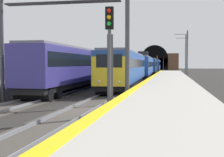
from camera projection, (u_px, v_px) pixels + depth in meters
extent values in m
plane|color=#282623|center=(82.00, 111.00, 16.95)|extent=(320.00, 320.00, 0.00)
cube|color=#ADA89E|center=(166.00, 104.00, 16.06)|extent=(112.00, 4.57, 1.02)
cube|color=yellow|center=(128.00, 93.00, 16.42)|extent=(112.00, 0.50, 0.01)
cube|color=#423D38|center=(82.00, 110.00, 16.95)|extent=(160.00, 2.60, 0.06)
cube|color=gray|center=(70.00, 108.00, 17.08)|extent=(160.00, 0.07, 0.15)
cube|color=gray|center=(95.00, 109.00, 16.81)|extent=(160.00, 0.07, 0.15)
cube|color=#423D38|center=(7.00, 108.00, 17.80)|extent=(160.00, 2.66, 0.06)
cube|color=gray|center=(19.00, 107.00, 17.66)|extent=(160.00, 0.07, 0.15)
cube|color=#264C99|center=(125.00, 67.00, 32.74)|extent=(19.78, 3.28, 2.73)
cube|color=black|center=(125.00, 63.00, 32.72)|extent=(18.99, 3.30, 0.77)
cube|color=slate|center=(126.00, 53.00, 32.67)|extent=(19.18, 2.85, 0.20)
cube|color=black|center=(125.00, 81.00, 32.81)|extent=(19.38, 2.94, 0.47)
cylinder|color=black|center=(112.00, 91.00, 24.39)|extent=(0.90, 2.62, 0.84)
cylinder|color=black|center=(116.00, 89.00, 26.16)|extent=(0.90, 2.62, 0.84)
cylinder|color=black|center=(132.00, 81.00, 39.48)|extent=(0.90, 2.62, 0.84)
cylinder|color=black|center=(133.00, 80.00, 41.25)|extent=(0.90, 2.62, 0.84)
cube|color=yellow|center=(109.00, 71.00, 23.00)|extent=(0.18, 2.71, 2.24)
cube|color=black|center=(109.00, 61.00, 22.91)|extent=(0.09, 1.98, 0.98)
sphere|color=#F2EACC|center=(119.00, 82.00, 22.85)|extent=(0.20, 0.20, 0.20)
sphere|color=#F2EACC|center=(99.00, 82.00, 23.10)|extent=(0.20, 0.20, 0.20)
cube|color=#264C99|center=(143.00, 66.00, 52.74)|extent=(19.78, 3.28, 2.73)
cube|color=black|center=(143.00, 64.00, 52.73)|extent=(18.99, 3.30, 0.80)
cube|color=slate|center=(143.00, 57.00, 52.67)|extent=(19.18, 2.85, 0.20)
cube|color=black|center=(143.00, 75.00, 52.81)|extent=(19.38, 2.94, 0.47)
cylinder|color=black|center=(139.00, 79.00, 44.51)|extent=(0.90, 2.62, 0.84)
cylinder|color=black|center=(140.00, 78.00, 46.29)|extent=(0.90, 2.62, 0.84)
cylinder|color=black|center=(145.00, 75.00, 59.36)|extent=(0.90, 2.62, 0.84)
cylinder|color=black|center=(146.00, 75.00, 61.14)|extent=(0.90, 2.62, 0.84)
cube|color=#264C99|center=(151.00, 65.00, 72.74)|extent=(19.78, 3.28, 2.73)
cube|color=black|center=(151.00, 64.00, 72.73)|extent=(18.99, 3.30, 0.89)
cube|color=slate|center=(151.00, 59.00, 72.67)|extent=(19.18, 2.85, 0.20)
cube|color=black|center=(151.00, 72.00, 72.81)|extent=(19.38, 2.94, 0.47)
cylinder|color=black|center=(149.00, 74.00, 64.02)|extent=(0.90, 2.62, 0.84)
cylinder|color=black|center=(149.00, 74.00, 65.79)|extent=(0.90, 2.62, 0.84)
cylinder|color=black|center=(152.00, 72.00, 79.87)|extent=(0.90, 2.62, 0.84)
cylinder|color=black|center=(152.00, 72.00, 81.64)|extent=(0.90, 2.62, 0.84)
cube|color=#264C99|center=(155.00, 65.00, 92.74)|extent=(19.78, 3.28, 2.73)
cube|color=black|center=(155.00, 64.00, 92.72)|extent=(18.99, 3.30, 0.90)
cube|color=slate|center=(155.00, 60.00, 92.67)|extent=(19.18, 2.85, 0.20)
cube|color=black|center=(155.00, 70.00, 92.82)|extent=(19.38, 2.94, 0.47)
cylinder|color=black|center=(154.00, 72.00, 84.56)|extent=(0.90, 2.62, 0.84)
cylinder|color=black|center=(154.00, 72.00, 86.33)|extent=(0.90, 2.62, 0.84)
cylinder|color=black|center=(156.00, 71.00, 99.33)|extent=(0.90, 2.62, 0.84)
cylinder|color=black|center=(156.00, 70.00, 101.10)|extent=(0.90, 2.62, 0.84)
cube|color=black|center=(143.00, 54.00, 52.64)|extent=(1.34, 1.73, 0.90)
cube|color=navy|center=(72.00, 65.00, 29.20)|extent=(19.37, 2.95, 2.92)
cube|color=black|center=(72.00, 60.00, 29.18)|extent=(18.60, 2.98, 1.03)
cube|color=slate|center=(72.00, 49.00, 29.13)|extent=(18.79, 2.52, 0.20)
cube|color=black|center=(72.00, 83.00, 29.28)|extent=(18.98, 2.61, 0.52)
cylinder|color=black|center=(93.00, 81.00, 37.58)|extent=(0.96, 2.60, 0.95)
cylinder|color=black|center=(89.00, 82.00, 35.81)|extent=(0.96, 2.60, 0.95)
cylinder|color=black|center=(44.00, 92.00, 22.79)|extent=(0.96, 2.60, 0.95)
cylinder|color=black|center=(33.00, 95.00, 21.02)|extent=(0.96, 2.60, 0.95)
cube|color=#E5B20F|center=(96.00, 66.00, 38.75)|extent=(0.14, 2.71, 2.54)
cube|color=black|center=(96.00, 60.00, 38.77)|extent=(0.05, 1.97, 1.05)
sphere|color=#F2EACC|center=(90.00, 74.00, 39.00)|extent=(0.20, 0.20, 0.20)
sphere|color=#F2EACC|center=(102.00, 74.00, 38.72)|extent=(0.20, 0.20, 0.20)
cube|color=navy|center=(112.00, 65.00, 48.84)|extent=(19.37, 2.95, 2.92)
cube|color=black|center=(112.00, 62.00, 48.82)|extent=(18.60, 2.98, 0.84)
cube|color=slate|center=(112.00, 55.00, 48.77)|extent=(18.79, 2.52, 0.20)
cube|color=black|center=(112.00, 75.00, 48.92)|extent=(18.98, 2.61, 0.52)
cylinder|color=black|center=(120.00, 75.00, 57.54)|extent=(0.96, 2.60, 0.95)
cylinder|color=black|center=(119.00, 75.00, 55.77)|extent=(0.96, 2.60, 0.95)
cylinder|color=black|center=(102.00, 79.00, 42.11)|extent=(0.96, 2.60, 0.95)
cylinder|color=black|center=(99.00, 80.00, 40.34)|extent=(0.96, 2.60, 0.95)
cylinder|color=#4C4C54|center=(110.00, 74.00, 14.50)|extent=(0.16, 0.16, 4.20)
cube|color=black|center=(110.00, 18.00, 14.38)|extent=(0.20, 0.38, 1.05)
cube|color=#4C4C54|center=(110.00, 74.00, 14.64)|extent=(0.04, 0.28, 3.78)
sphere|color=red|center=(109.00, 11.00, 14.24)|extent=(0.20, 0.20, 0.20)
sphere|color=yellow|center=(109.00, 17.00, 14.25)|extent=(0.20, 0.20, 0.20)
sphere|color=green|center=(109.00, 24.00, 14.26)|extent=(0.20, 0.20, 0.20)
cylinder|color=#4C4C54|center=(157.00, 68.00, 62.64)|extent=(0.16, 0.16, 3.50)
cube|color=black|center=(157.00, 57.00, 62.53)|extent=(0.20, 0.38, 0.75)
cube|color=#4C4C54|center=(157.00, 68.00, 62.77)|extent=(0.04, 0.28, 3.15)
sphere|color=red|center=(157.00, 57.00, 62.40)|extent=(0.20, 0.20, 0.20)
sphere|color=yellow|center=(157.00, 58.00, 62.41)|extent=(0.20, 0.20, 0.20)
cylinder|color=#38383D|center=(163.00, 66.00, 111.88)|extent=(0.16, 0.16, 3.71)
cube|color=black|center=(163.00, 60.00, 111.77)|extent=(0.20, 0.38, 0.75)
cube|color=#38383D|center=(163.00, 66.00, 112.01)|extent=(0.04, 0.28, 3.34)
sphere|color=red|center=(163.00, 59.00, 111.63)|extent=(0.20, 0.20, 0.20)
sphere|color=yellow|center=(163.00, 60.00, 111.65)|extent=(0.20, 0.20, 0.20)
cylinder|color=#3F3F47|center=(2.00, 50.00, 20.97)|extent=(0.28, 0.28, 7.02)
cylinder|color=#3F3F47|center=(127.00, 49.00, 19.33)|extent=(0.28, 0.28, 7.02)
cube|color=#2D2D33|center=(62.00, 3.00, 20.01)|extent=(0.70, 7.79, 0.08)
cube|color=brown|center=(155.00, 62.00, 132.54)|extent=(2.64, 20.19, 7.05)
cube|color=black|center=(155.00, 64.00, 131.25)|extent=(0.12, 11.30, 4.94)
cylinder|color=black|center=(155.00, 58.00, 131.13)|extent=(0.12, 11.30, 11.30)
cylinder|color=#595B60|center=(186.00, 57.00, 53.33)|extent=(0.22, 0.22, 7.64)
cylinder|color=#595B60|center=(181.00, 38.00, 53.34)|extent=(0.08, 1.76, 0.08)
cylinder|color=#595B60|center=(187.00, 55.00, 48.26)|extent=(0.22, 0.22, 7.82)
cylinder|color=#595B60|center=(181.00, 34.00, 48.29)|extent=(0.08, 2.03, 0.08)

